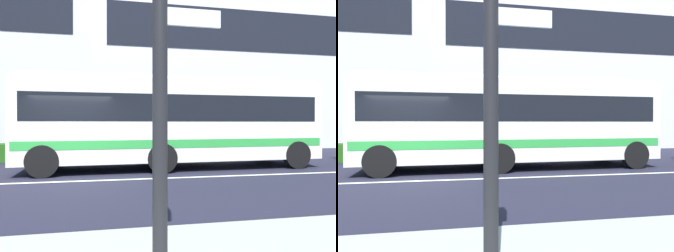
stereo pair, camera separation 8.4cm
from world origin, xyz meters
The scene contains 5 objects.
ground_plane centered at (0.00, 0.00, 0.00)m, with size 160.00×160.00×0.00m, color #1E1F2D.
lane_centre_line centered at (0.00, 0.00, 0.00)m, with size 60.00×0.16×0.01m, color silver.
hedge_row_far centered at (-1.87, 5.51, 0.38)m, with size 13.90×1.10×0.76m, color #215317.
apartment_block_right centered at (10.88, 14.00, 6.42)m, with size 21.27×10.07×12.84m.
transit_bus centered at (3.50, 2.12, 1.80)m, with size 10.86×2.96×3.27m.
Camera 1 is at (1.08, -9.20, 1.67)m, focal length 33.26 mm.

